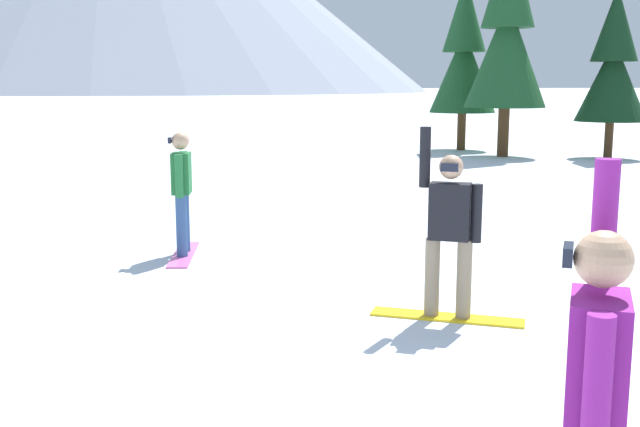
{
  "coord_description": "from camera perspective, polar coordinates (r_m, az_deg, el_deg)",
  "views": [
    {
      "loc": [
        0.0,
        -4.02,
        2.35
      ],
      "look_at": [
        1.48,
        3.78,
        1.0
      ],
      "focal_mm": 42.78,
      "sensor_mm": 36.0,
      "label": 1
    }
  ],
  "objects": [
    {
      "name": "snowboarder_foreground",
      "position": [
        3.55,
        19.77,
        -13.91
      ],
      "size": [
        0.97,
        1.4,
        2.03
      ],
      "color": "red",
      "rests_on": "ground_plane"
    },
    {
      "name": "snowboarder_midground",
      "position": [
        7.7,
        9.64,
        -1.29
      ],
      "size": [
        1.5,
        0.96,
        1.94
      ],
      "color": "yellow",
      "rests_on": "ground_plane"
    },
    {
      "name": "snowboarder_background",
      "position": [
        10.61,
        -10.3,
        1.65
      ],
      "size": [
        0.48,
        1.61,
        1.71
      ],
      "color": "pink",
      "rests_on": "ground_plane"
    },
    {
      "name": "pine_tree_tall",
      "position": [
        27.89,
        10.7,
        11.49
      ],
      "size": [
        2.33,
        2.33,
        6.09
      ],
      "color": "#472D19",
      "rests_on": "ground_plane"
    },
    {
      "name": "pine_tree_short",
      "position": [
        25.98,
        21.09,
        10.28
      ],
      "size": [
        2.2,
        2.2,
        5.35
      ],
      "color": "#472D19",
      "rests_on": "ground_plane"
    },
    {
      "name": "pine_tree_slender",
      "position": [
        25.68,
        13.83,
        12.96
      ],
      "size": [
        2.6,
        2.6,
        7.25
      ],
      "color": "#472D19",
      "rests_on": "ground_plane"
    }
  ]
}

